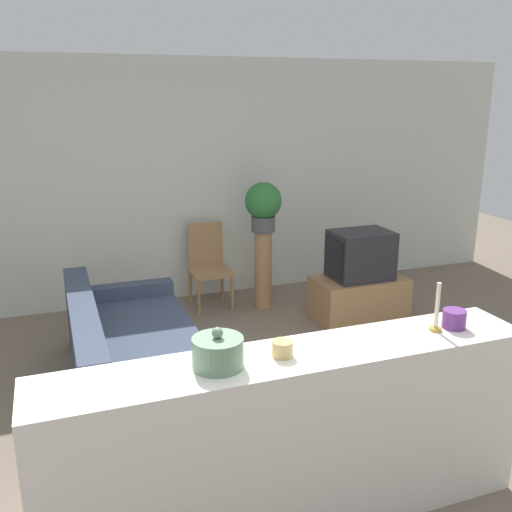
{
  "coord_description": "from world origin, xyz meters",
  "views": [
    {
      "loc": [
        -1.12,
        -2.85,
        2.31
      ],
      "look_at": [
        0.65,
        1.95,
        0.85
      ],
      "focal_mm": 40.0,
      "sensor_mm": 36.0,
      "label": 1
    }
  ],
  "objects_px": {
    "wooden_chair": "(208,262)",
    "potted_plant": "(263,204)",
    "couch": "(133,358)",
    "television": "(360,255)",
    "decorative_bowl": "(218,352)"
  },
  "relations": [
    {
      "from": "wooden_chair",
      "to": "decorative_bowl",
      "type": "distance_m",
      "value": 3.64
    },
    {
      "from": "couch",
      "to": "potted_plant",
      "type": "bearing_deg",
      "value": 39.92
    },
    {
      "from": "television",
      "to": "decorative_bowl",
      "type": "height_order",
      "value": "decorative_bowl"
    },
    {
      "from": "television",
      "to": "potted_plant",
      "type": "height_order",
      "value": "potted_plant"
    },
    {
      "from": "wooden_chair",
      "to": "potted_plant",
      "type": "distance_m",
      "value": 0.92
    },
    {
      "from": "couch",
      "to": "potted_plant",
      "type": "distance_m",
      "value": 2.32
    },
    {
      "from": "potted_plant",
      "to": "television",
      "type": "bearing_deg",
      "value": -38.66
    },
    {
      "from": "couch",
      "to": "wooden_chair",
      "type": "relative_size",
      "value": 2.26
    },
    {
      "from": "couch",
      "to": "wooden_chair",
      "type": "distance_m",
      "value": 2.02
    },
    {
      "from": "wooden_chair",
      "to": "decorative_bowl",
      "type": "xyz_separation_m",
      "value": [
        -0.91,
        -3.47,
        0.61
      ]
    },
    {
      "from": "television",
      "to": "couch",
      "type": "bearing_deg",
      "value": -163.89
    },
    {
      "from": "television",
      "to": "potted_plant",
      "type": "xyz_separation_m",
      "value": [
        -0.82,
        0.66,
        0.47
      ]
    },
    {
      "from": "television",
      "to": "decorative_bowl",
      "type": "bearing_deg",
      "value": -132.23
    },
    {
      "from": "wooden_chair",
      "to": "potted_plant",
      "type": "height_order",
      "value": "potted_plant"
    },
    {
      "from": "potted_plant",
      "to": "wooden_chair",
      "type": "bearing_deg",
      "value": 149.63
    }
  ]
}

